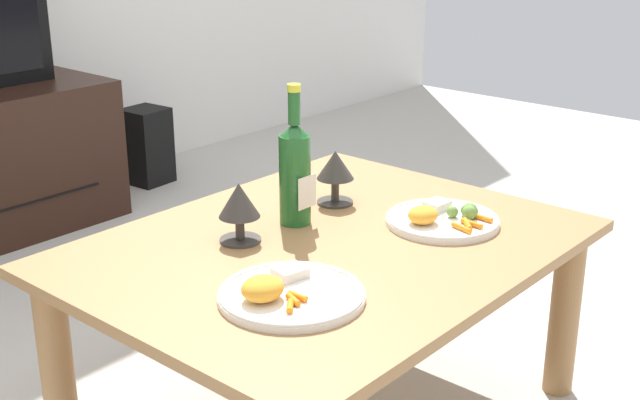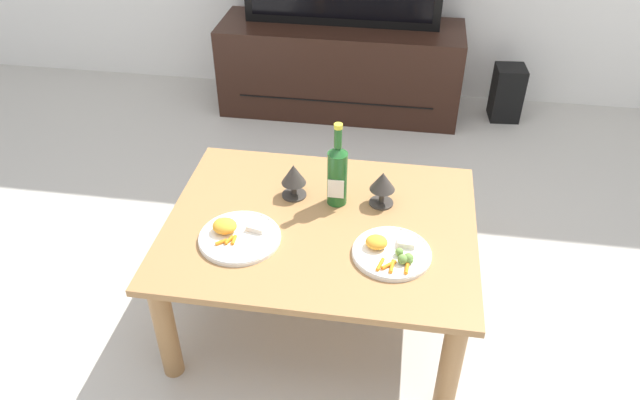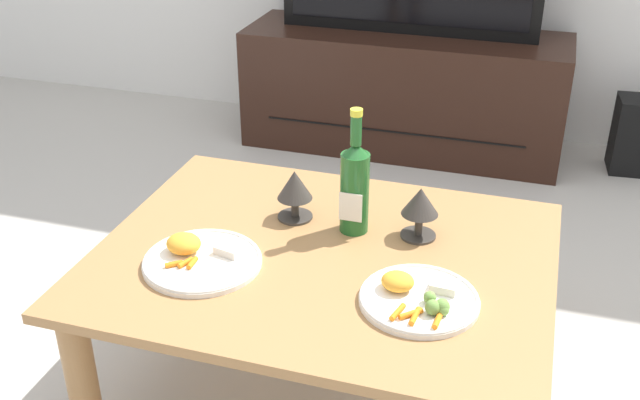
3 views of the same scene
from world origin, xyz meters
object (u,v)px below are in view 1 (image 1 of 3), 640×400
Objects in this scene: dinner_plate_left at (287,293)px; goblet_right at (335,168)px; floor_speaker at (147,146)px; dinner_plate_right at (442,219)px; wine_bottle at (295,170)px; dining_table at (326,273)px; goblet_left at (239,204)px.

goblet_right is at bearing 30.40° from dinner_plate_left.
dinner_plate_right is at bearing -112.23° from floor_speaker.
wine_bottle reaches higher than goblet_right.
goblet_right is 0.48× the size of dinner_plate_left.
dinner_plate_right is (0.21, -0.26, -0.11)m from wine_bottle.
dinner_plate_right is at bearing -0.53° from dinner_plate_left.
goblet_right is at bearing -116.75° from floor_speaker.
goblet_left reaches higher than dining_table.
dining_table is at bearing -144.37° from goblet_right.
wine_bottle is 1.25× the size of dinner_plate_right.
dinner_plate_right is at bearing -36.39° from goblet_left.
goblet_left is 0.31m from dinner_plate_left.
wine_bottle is 0.40m from dinner_plate_left.
wine_bottle is 0.16m from goblet_left.
dining_table is 0.24m from goblet_left.
dinner_plate_left reaches higher than floor_speaker.
dinner_plate_left is (-0.26, -0.12, 0.09)m from dining_table.
floor_speaker is at bearing 58.65° from goblet_left.
dinner_plate_left is (-1.08, -1.81, 0.30)m from floor_speaker.
dinner_plate_right is (-0.57, -1.81, 0.30)m from floor_speaker.
goblet_right is at bearing 100.88° from dinner_plate_right.
goblet_right is 0.53m from dinner_plate_left.
dining_table is at bearing -120.70° from floor_speaker.
goblet_right is at bearing 0.00° from goblet_left.
dinner_plate_left is (-0.14, -0.27, -0.07)m from goblet_left.
dinner_plate_right is (0.05, -0.27, -0.07)m from goblet_right.
goblet_left reaches higher than dinner_plate_right.
wine_bottle is 2.43× the size of goblet_left.
floor_speaker is at bearing 67.94° from goblet_right.
dinner_plate_left reaches higher than dining_table.
dinner_plate_left is at bearing -117.43° from goblet_left.
goblet_left is at bearing 143.61° from dinner_plate_right.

